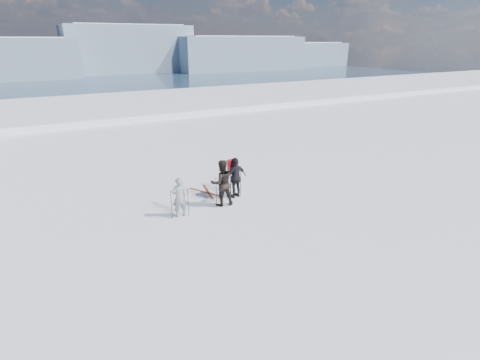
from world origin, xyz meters
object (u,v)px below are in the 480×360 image
object	(u,v)px
skier_dark	(222,183)
skier_pack	(236,178)
skis_loose	(206,192)
skier_grey	(179,197)

from	to	relation	value
skier_dark	skier_pack	world-z (taller)	skier_dark
skier_dark	skier_pack	bearing A→B (deg)	-145.54
skier_pack	skis_loose	size ratio (longest dim) A/B	1.04
skier_dark	skis_loose	world-z (taller)	skier_dark
skier_grey	skis_loose	xyz separation A→B (m)	(1.84, 1.72, -0.76)
skier_grey	skis_loose	size ratio (longest dim) A/B	0.92
skier_dark	skis_loose	distance (m)	1.79
skier_dark	skis_loose	bearing A→B (deg)	-81.60
skier_dark	skier_pack	size ratio (longest dim) A/B	1.08
skier_grey	skier_pack	size ratio (longest dim) A/B	0.89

